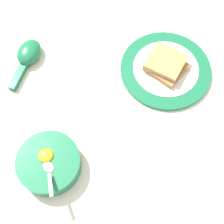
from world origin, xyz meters
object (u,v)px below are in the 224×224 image
toast_plate (166,69)px  soup_spoon (28,55)px  egg_bowl (49,163)px  toast_sandwich (166,65)px

toast_plate → soup_spoon: (0.26, 0.22, 0.01)m
egg_bowl → toast_sandwich: size_ratio=1.31×
soup_spoon → toast_plate: bearing=-140.5°
soup_spoon → egg_bowl: bearing=151.0°
egg_bowl → toast_plate: egg_bowl is taller
toast_plate → soup_spoon: 0.34m
toast_plate → toast_sandwich: (0.00, 0.00, 0.02)m
egg_bowl → toast_plate: 0.36m
toast_plate → egg_bowl: bearing=87.7°
egg_bowl → toast_sandwich: 0.36m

